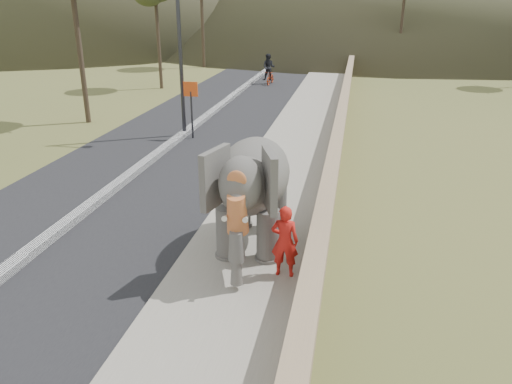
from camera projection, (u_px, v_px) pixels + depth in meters
ground at (232, 295)px, 10.12m from camera, size 160.00×160.00×0.00m
road at (171, 146)px, 20.15m from camera, size 7.00×120.00×0.03m
median at (171, 144)px, 20.11m from camera, size 0.35×120.00×0.22m
walkway at (294, 152)px, 19.22m from camera, size 3.00×120.00×0.15m
parapet at (338, 142)px, 18.74m from camera, size 0.30×120.00×1.10m
lamppost at (186, 17)px, 19.85m from camera, size 1.76×0.36×8.00m
signboard at (191, 100)px, 20.64m from camera, size 0.60×0.08×2.40m
elephant_and_man at (254, 191)px, 11.54m from camera, size 2.23×3.74×2.65m
motorcyclist at (270, 72)px, 33.97m from camera, size 0.92×1.74×2.04m
trees at (375, 22)px, 31.78m from camera, size 48.25×37.44×9.08m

